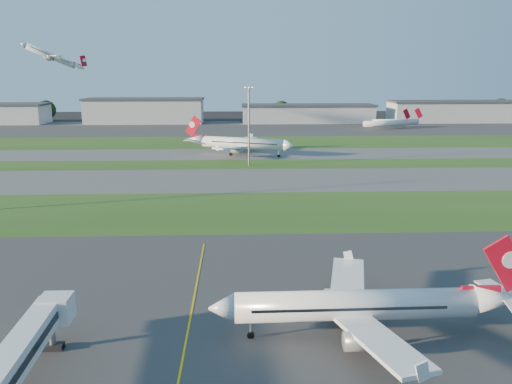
{
  "coord_description": "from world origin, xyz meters",
  "views": [
    {
      "loc": [
        11.0,
        -54.98,
        29.8
      ],
      "look_at": [
        14.71,
        40.52,
        7.0
      ],
      "focal_mm": 35.0,
      "sensor_mm": 36.0,
      "label": 1
    }
  ],
  "objects_px": {
    "airliner_taxiing": "(242,143)",
    "light_mast_centre": "(249,121)",
    "mini_jet_near": "(386,123)",
    "jet_bridge": "(2,374)",
    "airliner_parked": "(357,306)",
    "mini_jet_far": "(396,122)"
  },
  "relations": [
    {
      "from": "airliner_parked",
      "to": "mini_jet_near",
      "type": "bearing_deg",
      "value": 72.05
    },
    {
      "from": "light_mast_centre",
      "to": "airliner_taxiing",
      "type": "bearing_deg",
      "value": 95.42
    },
    {
      "from": "jet_bridge",
      "to": "light_mast_centre",
      "type": "relative_size",
      "value": 1.04
    },
    {
      "from": "airliner_parked",
      "to": "airliner_taxiing",
      "type": "xyz_separation_m",
      "value": [
        -11.74,
        132.4,
        0.64
      ]
    },
    {
      "from": "airliner_taxiing",
      "to": "mini_jet_near",
      "type": "relative_size",
      "value": 1.35
    },
    {
      "from": "mini_jet_far",
      "to": "light_mast_centre",
      "type": "distance_m",
      "value": 143.48
    },
    {
      "from": "jet_bridge",
      "to": "mini_jet_far",
      "type": "relative_size",
      "value": 0.94
    },
    {
      "from": "airliner_taxiing",
      "to": "light_mast_centre",
      "type": "bearing_deg",
      "value": 117.59
    },
    {
      "from": "mini_jet_near",
      "to": "light_mast_centre",
      "type": "distance_m",
      "value": 132.69
    },
    {
      "from": "airliner_parked",
      "to": "light_mast_centre",
      "type": "bearing_deg",
      "value": 94.3
    },
    {
      "from": "jet_bridge",
      "to": "airliner_taxiing",
      "type": "bearing_deg",
      "value": 81.07
    },
    {
      "from": "mini_jet_near",
      "to": "light_mast_centre",
      "type": "xyz_separation_m",
      "value": [
        -77.35,
        -107.19,
        11.53
      ]
    },
    {
      "from": "airliner_parked",
      "to": "mini_jet_far",
      "type": "distance_m",
      "value": 237.9
    },
    {
      "from": "mini_jet_far",
      "to": "mini_jet_near",
      "type": "bearing_deg",
      "value": -138.3
    },
    {
      "from": "mini_jet_near",
      "to": "jet_bridge",
      "type": "bearing_deg",
      "value": -128.82
    },
    {
      "from": "mini_jet_near",
      "to": "light_mast_centre",
      "type": "relative_size",
      "value": 1.09
    },
    {
      "from": "airliner_parked",
      "to": "airliner_taxiing",
      "type": "height_order",
      "value": "airliner_taxiing"
    },
    {
      "from": "airliner_taxiing",
      "to": "light_mast_centre",
      "type": "xyz_separation_m",
      "value": [
        2.05,
        -21.61,
        10.42
      ]
    },
    {
      "from": "jet_bridge",
      "to": "airliner_taxiing",
      "type": "height_order",
      "value": "airliner_taxiing"
    },
    {
      "from": "mini_jet_far",
      "to": "light_mast_centre",
      "type": "height_order",
      "value": "light_mast_centre"
    },
    {
      "from": "mini_jet_far",
      "to": "light_mast_centre",
      "type": "xyz_separation_m",
      "value": [
        -85.33,
        -114.77,
        11.53
      ]
    },
    {
      "from": "jet_bridge",
      "to": "airliner_parked",
      "type": "height_order",
      "value": "airliner_parked"
    }
  ]
}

